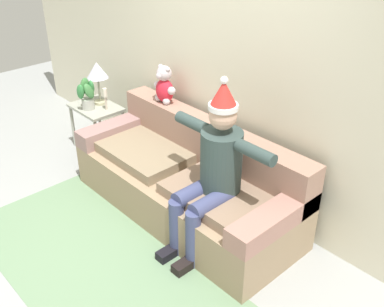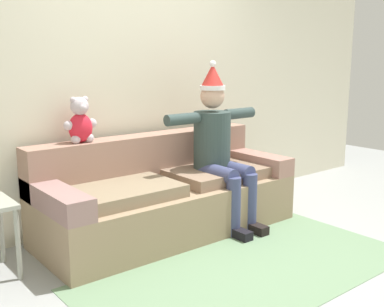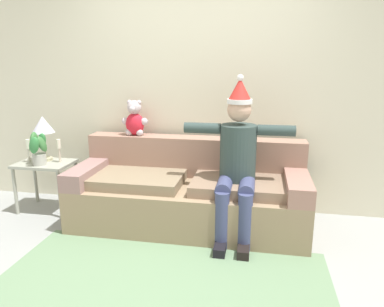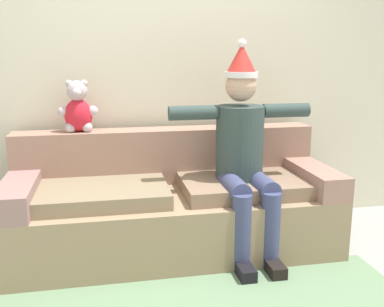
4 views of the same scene
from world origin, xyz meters
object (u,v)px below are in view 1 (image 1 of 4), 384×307
potted_plant (87,94)px  couch (188,181)px  side_table (96,113)px  table_lamp (97,72)px  candle_short (105,96)px  person_seated (213,168)px  teddy_bear (164,86)px  candle_tall (85,89)px

potted_plant → couch: bearing=2.0°
couch → side_table: bearing=178.5°
table_lamp → candle_short: table_lamp is taller
person_seated → table_lamp: size_ratio=3.04×
teddy_bear → side_table: (-0.96, -0.23, -0.55)m
person_seated → couch: bearing=160.7°
person_seated → potted_plant: (-2.08, 0.11, -0.03)m
couch → side_table: size_ratio=3.94×
table_lamp → candle_tall: table_lamp is taller
couch → table_lamp: size_ratio=4.65×
teddy_bear → candle_tall: 1.19m
table_lamp → side_table: bearing=-70.3°
person_seated → candle_short: person_seated is taller
couch → potted_plant: potted_plant is taller
candle_short → couch: bearing=-3.2°
teddy_bear → table_lamp: 1.01m
side_table → potted_plant: 0.28m
teddy_bear → candle_tall: size_ratio=1.51×
couch → person_seated: (0.48, -0.17, 0.43)m
person_seated → potted_plant: person_seated is taller
side_table → candle_tall: size_ratio=2.30×
couch → teddy_bear: size_ratio=6.00×
table_lamp → potted_plant: table_lamp is taller
couch → table_lamp: bearing=175.6°
person_seated → side_table: 2.12m
side_table → potted_plant: bearing=-83.1°
table_lamp → couch: bearing=-4.4°
teddy_bear → candle_tall: bearing=-167.4°
person_seated → teddy_bear: size_ratio=3.93×
person_seated → candle_short: bearing=172.6°
side_table → potted_plant: size_ratio=1.59×
potted_plant → table_lamp: bearing=103.0°
person_seated → potted_plant: bearing=176.9°
table_lamp → candle_tall: bearing=-141.5°
teddy_bear → potted_plant: 1.05m
teddy_bear → candle_short: teddy_bear is taller
teddy_bear → candle_tall: teddy_bear is taller
side_table → table_lamp: bearing=109.7°
couch → teddy_bear: (-0.65, 0.27, 0.68)m
teddy_bear → potted_plant: (-0.95, -0.33, -0.28)m
side_table → table_lamp: size_ratio=1.18×
side_table → candle_short: bearing=13.8°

